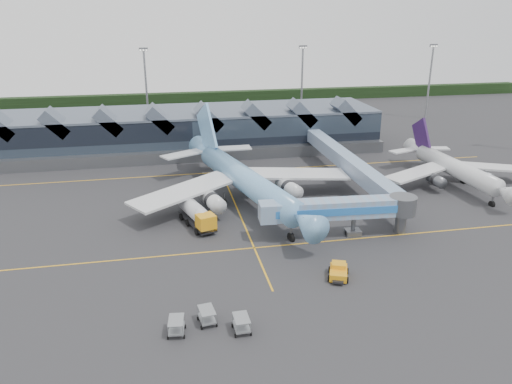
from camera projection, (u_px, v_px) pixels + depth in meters
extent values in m
plane|color=#2A2A2C|center=(245.00, 226.00, 79.37)|extent=(260.00, 260.00, 0.00)
cube|color=gold|center=(254.00, 248.00, 72.01)|extent=(120.00, 0.25, 0.01)
cube|color=gold|center=(221.00, 172.00, 105.12)|extent=(120.00, 0.25, 0.01)
cube|color=gold|center=(235.00, 203.00, 88.57)|extent=(0.25, 60.00, 0.01)
cube|color=black|center=(192.00, 98.00, 179.85)|extent=(260.00, 4.00, 4.00)
cube|color=black|center=(190.00, 131.00, 121.04)|extent=(90.00, 20.00, 9.00)
cube|color=slate|center=(189.00, 112.00, 119.41)|extent=(90.00, 20.00, 0.60)
cube|color=#5B5D63|center=(194.00, 156.00, 112.04)|extent=(90.00, 2.50, 2.60)
cube|color=slate|center=(2.00, 125.00, 105.62)|extent=(6.43, 6.00, 6.43)
cube|color=slate|center=(56.00, 123.00, 107.63)|extent=(6.43, 6.00, 6.43)
cube|color=slate|center=(109.00, 120.00, 109.64)|extent=(6.43, 6.00, 6.43)
cube|color=slate|center=(160.00, 118.00, 111.66)|extent=(6.43, 6.00, 6.43)
cube|color=slate|center=(209.00, 116.00, 113.67)|extent=(6.43, 6.00, 6.43)
cube|color=slate|center=(256.00, 115.00, 115.68)|extent=(6.43, 6.00, 6.43)
cube|color=slate|center=(302.00, 113.00, 117.70)|extent=(6.43, 6.00, 6.43)
cube|color=slate|center=(346.00, 111.00, 119.71)|extent=(6.43, 6.00, 6.43)
cylinder|color=gray|center=(146.00, 90.00, 139.03)|extent=(0.56, 0.56, 22.00)
cube|color=#5B5D63|center=(143.00, 49.00, 135.21)|extent=(2.40, 0.50, 0.90)
cylinder|color=gray|center=(302.00, 86.00, 147.27)|extent=(0.56, 0.56, 22.00)
cube|color=#5B5D63|center=(303.00, 47.00, 143.45)|extent=(2.40, 0.50, 0.90)
cylinder|color=gray|center=(429.00, 83.00, 152.75)|extent=(0.56, 0.56, 22.00)
cube|color=#5B5D63|center=(434.00, 45.00, 148.93)|extent=(2.40, 0.50, 0.90)
cylinder|color=#669ACE|center=(246.00, 180.00, 86.32)|extent=(12.50, 33.97, 4.19)
cone|color=#669ACE|center=(305.00, 222.00, 69.49)|extent=(5.51, 6.69, 4.19)
cube|color=black|center=(308.00, 218.00, 68.56)|extent=(1.63, 0.72, 0.48)
cone|color=#669ACE|center=(204.00, 150.00, 103.86)|extent=(5.99, 8.57, 4.19)
cube|color=silver|center=(184.00, 191.00, 83.42)|extent=(19.48, 15.54, 1.38)
cube|color=silver|center=(296.00, 174.00, 92.12)|extent=(19.42, 7.50, 1.38)
cylinder|color=silver|center=(213.00, 201.00, 81.98)|extent=(3.97, 6.29, 2.60)
cylinder|color=silver|center=(289.00, 188.00, 87.78)|extent=(3.97, 6.29, 2.60)
cube|color=#669ACE|center=(207.00, 131.00, 100.70)|extent=(3.15, 10.52, 11.56)
cube|color=silver|center=(183.00, 154.00, 100.54)|extent=(9.31, 7.14, 0.28)
cube|color=silver|center=(230.00, 148.00, 104.73)|extent=(8.76, 3.46, 0.28)
cylinder|color=#5B5D63|center=(291.00, 233.00, 73.92)|extent=(0.31, 0.31, 2.43)
cylinder|color=#5B5D63|center=(224.00, 199.00, 87.25)|extent=(0.31, 0.31, 2.43)
cylinder|color=#5B5D63|center=(261.00, 192.00, 90.14)|extent=(0.31, 0.31, 2.43)
cylinder|color=black|center=(291.00, 238.00, 74.19)|extent=(0.87, 1.63, 1.55)
cylinder|color=silver|center=(456.00, 168.00, 95.84)|extent=(4.56, 23.23, 3.30)
cone|color=silver|center=(506.00, 192.00, 83.55)|extent=(3.51, 4.13, 3.30)
cube|color=black|center=(508.00, 189.00, 82.86)|extent=(1.27, 0.40, 0.48)
cone|color=silver|center=(416.00, 148.00, 108.64)|extent=(3.58, 5.45, 3.30)
cube|color=silver|center=(417.00, 173.00, 95.20)|extent=(14.35, 8.95, 1.10)
cube|color=silver|center=(486.00, 167.00, 98.80)|extent=(14.36, 7.66, 1.10)
cylinder|color=#5B5D63|center=(436.00, 180.00, 93.63)|extent=(2.26, 4.06, 2.04)
cylinder|color=#5B5D63|center=(484.00, 176.00, 96.03)|extent=(2.26, 4.06, 2.04)
cube|color=#311848|center=(421.00, 136.00, 106.38)|extent=(0.90, 7.43, 8.04)
cube|color=silver|center=(403.00, 151.00, 106.87)|extent=(6.69, 4.06, 0.27)
cube|color=silver|center=(434.00, 148.00, 108.60)|extent=(6.61, 3.45, 0.27)
cylinder|color=#5B5D63|center=(492.00, 201.00, 86.85)|extent=(0.31, 0.31, 1.91)
cylinder|color=#5B5D63|center=(439.00, 181.00, 96.99)|extent=(0.31, 0.31, 1.91)
cylinder|color=#5B5D63|center=(464.00, 179.00, 98.29)|extent=(0.31, 0.31, 1.91)
cylinder|color=black|center=(492.00, 204.00, 87.07)|extent=(0.56, 1.25, 1.22)
cube|color=#779FC7|center=(336.00, 208.00, 74.29)|extent=(18.99, 4.02, 2.73)
cube|color=blue|center=(339.00, 212.00, 72.93)|extent=(18.82, 1.31, 1.13)
cube|color=#779FC7|center=(268.00, 212.00, 73.00)|extent=(2.64, 3.17, 2.83)
cylinder|color=#5B5D63|center=(354.00, 221.00, 75.42)|extent=(0.66, 0.66, 4.49)
cube|color=#5B5D63|center=(353.00, 232.00, 76.05)|extent=(2.38, 2.02, 0.85)
cylinder|color=black|center=(347.00, 233.00, 75.97)|extent=(0.43, 0.87, 0.85)
cylinder|color=black|center=(359.00, 232.00, 76.20)|extent=(0.43, 0.87, 0.85)
cylinder|color=#5B5D63|center=(403.00, 205.00, 75.57)|extent=(4.15, 4.15, 2.83)
cylinder|color=#5B5D63|center=(401.00, 219.00, 76.35)|extent=(1.70, 1.70, 4.49)
cube|color=black|center=(197.00, 221.00, 79.16)|extent=(5.47, 10.24, 0.55)
cube|color=orange|center=(206.00, 222.00, 75.68)|extent=(3.24, 3.10, 2.42)
cube|color=black|center=(208.00, 221.00, 74.77)|extent=(2.36, 0.88, 1.10)
cylinder|color=silver|center=(193.00, 209.00, 79.74)|extent=(4.32, 6.85, 2.53)
sphere|color=silver|center=(186.00, 203.00, 82.36)|extent=(2.42, 2.42, 2.42)
sphere|color=silver|center=(201.00, 216.00, 77.11)|extent=(2.42, 2.42, 2.42)
cylinder|color=black|center=(197.00, 232.00, 75.92)|extent=(0.70, 1.17, 1.10)
cylinder|color=black|center=(213.00, 228.00, 77.16)|extent=(0.70, 1.17, 1.10)
cylinder|color=black|center=(188.00, 223.00, 79.10)|extent=(0.70, 1.17, 1.10)
cylinder|color=black|center=(204.00, 219.00, 80.33)|extent=(0.70, 1.17, 1.10)
cylinder|color=black|center=(181.00, 217.00, 81.36)|extent=(0.70, 1.17, 1.10)
cylinder|color=black|center=(197.00, 214.00, 82.60)|extent=(0.70, 1.17, 1.10)
cube|color=orange|center=(338.00, 273.00, 63.91)|extent=(3.31, 4.11, 0.99)
cube|color=orange|center=(339.00, 265.00, 64.20)|extent=(2.23, 2.12, 0.69)
cube|color=black|center=(338.00, 282.00, 62.26)|extent=(1.58, 1.24, 0.30)
cylinder|color=black|center=(329.00, 279.00, 63.10)|extent=(0.56, 0.85, 0.79)
cylinder|color=black|center=(347.00, 280.00, 62.73)|extent=(0.56, 0.85, 0.79)
cylinder|color=black|center=(330.00, 269.00, 65.29)|extent=(0.56, 0.85, 0.79)
cylinder|color=black|center=(347.00, 271.00, 64.93)|extent=(0.56, 0.85, 0.79)
cube|color=#92969A|center=(207.00, 318.00, 54.62)|extent=(1.89, 2.68, 0.17)
cube|color=#92969A|center=(207.00, 310.00, 54.24)|extent=(1.89, 2.68, 0.09)
cylinder|color=black|center=(213.00, 316.00, 55.83)|extent=(0.19, 0.42, 0.41)
cube|color=#92969A|center=(242.00, 326.00, 53.25)|extent=(1.66, 2.54, 0.17)
cube|color=#92969A|center=(241.00, 318.00, 52.88)|extent=(1.66, 2.54, 0.09)
cylinder|color=black|center=(248.00, 324.00, 54.40)|extent=(0.15, 0.41, 0.41)
cube|color=#92969A|center=(177.00, 329.00, 52.87)|extent=(1.88, 2.67, 0.17)
cube|color=#92969A|center=(176.00, 320.00, 52.50)|extent=(1.88, 2.67, 0.09)
cylinder|color=black|center=(185.00, 326.00, 53.93)|extent=(0.19, 0.42, 0.41)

